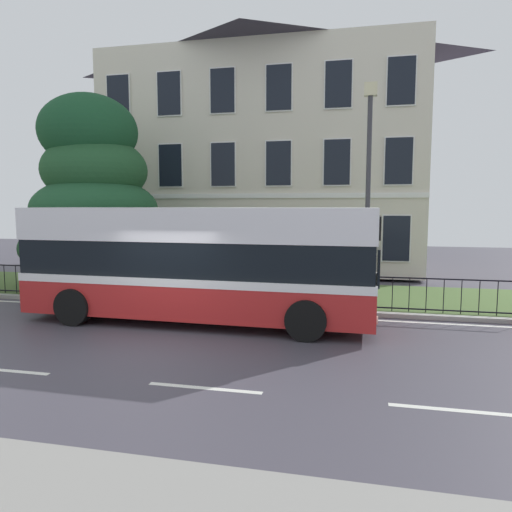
% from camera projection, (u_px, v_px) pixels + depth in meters
% --- Properties ---
extents(ground_plane, '(60.00, 56.00, 0.18)m').
position_uv_depth(ground_plane, '(160.00, 339.00, 10.88)').
color(ground_plane, '#43404A').
extents(georgian_townhouse, '(14.52, 8.39, 11.31)m').
position_uv_depth(georgian_townhouse, '(269.00, 151.00, 23.29)').
color(georgian_townhouse, beige).
rests_on(georgian_townhouse, ground_plane).
extents(iron_verge_railing, '(18.16, 0.04, 0.97)m').
position_uv_depth(iron_verge_railing, '(208.00, 286.00, 14.25)').
color(iron_verge_railing, black).
rests_on(iron_verge_railing, ground_plane).
extents(evergreen_tree, '(5.54, 5.54, 7.04)m').
position_uv_depth(evergreen_tree, '(95.00, 202.00, 17.46)').
color(evergreen_tree, '#423328').
rests_on(evergreen_tree, ground_plane).
extents(single_decker_bus, '(9.23, 2.69, 3.02)m').
position_uv_depth(single_decker_bus, '(199.00, 262.00, 12.25)').
color(single_decker_bus, red).
rests_on(single_decker_bus, ground_plane).
extents(street_lamp_post, '(0.36, 0.24, 6.40)m').
position_uv_depth(street_lamp_post, '(368.00, 180.00, 13.41)').
color(street_lamp_post, '#333338').
rests_on(street_lamp_post, ground_plane).
extents(litter_bin, '(0.52, 0.52, 1.14)m').
position_uv_depth(litter_bin, '(53.00, 275.00, 15.94)').
color(litter_bin, '#23472D').
rests_on(litter_bin, ground_plane).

